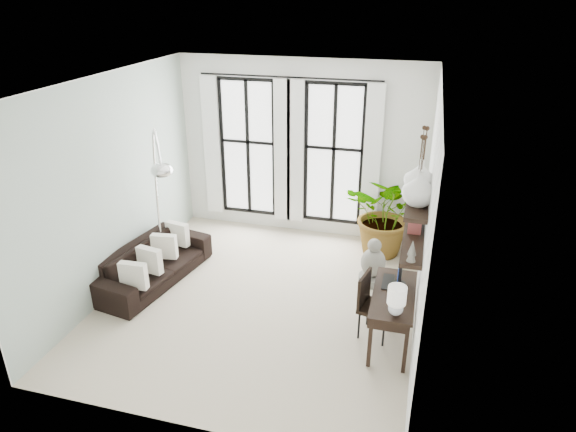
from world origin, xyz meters
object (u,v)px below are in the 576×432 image
at_px(sofa, 153,263).
at_px(desk_chair, 371,301).
at_px(arc_lamp, 157,168).
at_px(buddha, 373,265).
at_px(desk, 393,298).
at_px(plant, 387,215).

xyz_separation_m(sofa, desk_chair, (3.46, -0.48, 0.20)).
height_order(arc_lamp, buddha, arc_lamp).
bearing_deg(desk_chair, sofa, -175.14).
xyz_separation_m(desk, desk_chair, (-0.28, 0.14, -0.19)).
relative_size(sofa, buddha, 2.75).
xyz_separation_m(desk_chair, buddha, (-0.11, 1.30, -0.18)).
xyz_separation_m(plant, arc_lamp, (-3.34, -1.59, 1.07)).
distance_m(desk, arc_lamp, 3.91).
bearing_deg(arc_lamp, sofa, -111.45).
distance_m(sofa, desk_chair, 3.50).
distance_m(plant, desk, 2.51).
relative_size(arc_lamp, buddha, 3.14).
bearing_deg(buddha, desk, -74.76).
xyz_separation_m(sofa, arc_lamp, (0.11, 0.27, 1.49)).
height_order(plant, buddha, plant).
xyz_separation_m(plant, desk_chair, (0.02, -2.34, -0.23)).
distance_m(desk, buddha, 1.55).
relative_size(sofa, desk_chair, 2.37).
height_order(desk, buddha, desk).
xyz_separation_m(plant, desk, (0.30, -2.49, -0.04)).
relative_size(plant, arc_lamp, 0.61).
height_order(sofa, plant, plant).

